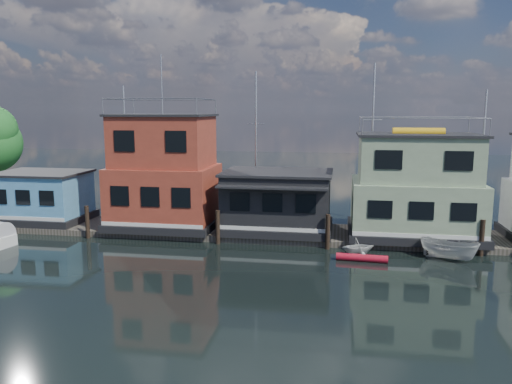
% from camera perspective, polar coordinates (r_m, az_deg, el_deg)
% --- Properties ---
extents(ground, '(160.00, 160.00, 0.00)m').
position_cam_1_polar(ground, '(23.09, -0.12, -12.39)').
color(ground, black).
rests_on(ground, ground).
extents(dock, '(48.00, 5.00, 0.40)m').
position_cam_1_polar(dock, '(34.36, 3.27, -4.70)').
color(dock, '#595147').
rests_on(dock, ground).
extents(houseboat_blue, '(6.40, 4.90, 3.66)m').
position_cam_1_polar(houseboat_blue, '(40.07, -23.22, -0.50)').
color(houseboat_blue, black).
rests_on(houseboat_blue, dock).
extents(houseboat_red, '(7.40, 5.90, 11.86)m').
position_cam_1_polar(houseboat_red, '(35.55, -10.43, 2.04)').
color(houseboat_red, black).
rests_on(houseboat_red, dock).
extents(houseboat_dark, '(7.40, 6.10, 4.06)m').
position_cam_1_polar(houseboat_dark, '(33.93, 2.46, -1.04)').
color(houseboat_dark, black).
rests_on(houseboat_dark, dock).
extents(houseboat_green, '(8.40, 5.90, 7.03)m').
position_cam_1_polar(houseboat_green, '(33.86, 17.77, 0.43)').
color(houseboat_green, black).
rests_on(houseboat_green, dock).
extents(pilings, '(42.28, 0.28, 2.20)m').
position_cam_1_polar(pilings, '(31.48, 2.11, -4.32)').
color(pilings, '#2D2116').
rests_on(pilings, ground).
extents(background_masts, '(36.40, 0.16, 12.00)m').
position_cam_1_polar(background_masts, '(39.26, 11.26, 4.83)').
color(background_masts, silver).
rests_on(background_masts, ground).
extents(red_kayak, '(2.92, 0.63, 0.43)m').
position_cam_1_polar(red_kayak, '(29.31, 12.00, -7.37)').
color(red_kayak, '#B71327').
rests_on(red_kayak, ground).
extents(motorboat, '(3.54, 2.72, 1.29)m').
position_cam_1_polar(motorboat, '(30.85, 21.19, -6.13)').
color(motorboat, silver).
rests_on(motorboat, ground).
extents(dinghy_white, '(2.48, 2.32, 1.06)m').
position_cam_1_polar(dinghy_white, '(30.42, 11.56, -6.11)').
color(dinghy_white, silver).
rests_on(dinghy_white, ground).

